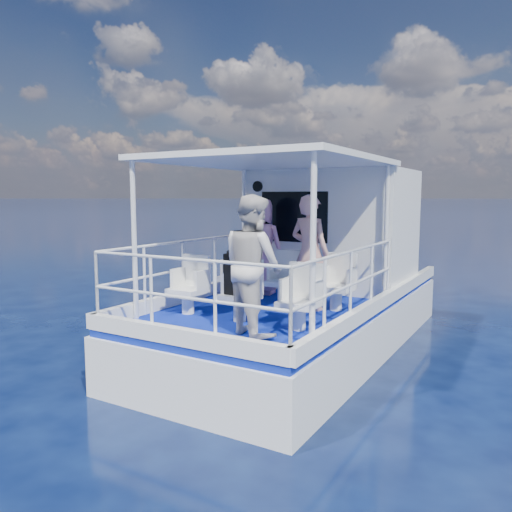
{
  "coord_description": "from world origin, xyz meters",
  "views": [
    {
      "loc": [
        3.6,
        -6.8,
        2.6
      ],
      "look_at": [
        -0.15,
        -0.4,
        1.73
      ],
      "focal_mm": 35.0,
      "sensor_mm": 36.0,
      "label": 1
    }
  ],
  "objects_px": {
    "passenger_port_fwd": "(261,246)",
    "backpack_center": "(236,278)",
    "panda": "(236,250)",
    "passenger_stbd_aft": "(253,265)"
  },
  "relations": [
    {
      "from": "passenger_port_fwd",
      "to": "passenger_stbd_aft",
      "type": "distance_m",
      "value": 2.61
    },
    {
      "from": "passenger_stbd_aft",
      "to": "backpack_center",
      "type": "distance_m",
      "value": 0.69
    },
    {
      "from": "passenger_stbd_aft",
      "to": "backpack_center",
      "type": "bearing_deg",
      "value": -9.65
    },
    {
      "from": "passenger_port_fwd",
      "to": "backpack_center",
      "type": "relative_size",
      "value": 3.8
    },
    {
      "from": "passenger_stbd_aft",
      "to": "passenger_port_fwd",
      "type": "bearing_deg",
      "value": -33.57
    },
    {
      "from": "panda",
      "to": "passenger_stbd_aft",
      "type": "bearing_deg",
      "value": -38.01
    },
    {
      "from": "panda",
      "to": "passenger_port_fwd",
      "type": "bearing_deg",
      "value": 110.64
    },
    {
      "from": "backpack_center",
      "to": "panda",
      "type": "xyz_separation_m",
      "value": [
        0.01,
        -0.01,
        0.4
      ]
    },
    {
      "from": "passenger_port_fwd",
      "to": "panda",
      "type": "height_order",
      "value": "passenger_port_fwd"
    },
    {
      "from": "passenger_stbd_aft",
      "to": "backpack_center",
      "type": "xyz_separation_m",
      "value": [
        -0.5,
        0.4,
        -0.27
      ]
    }
  ]
}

